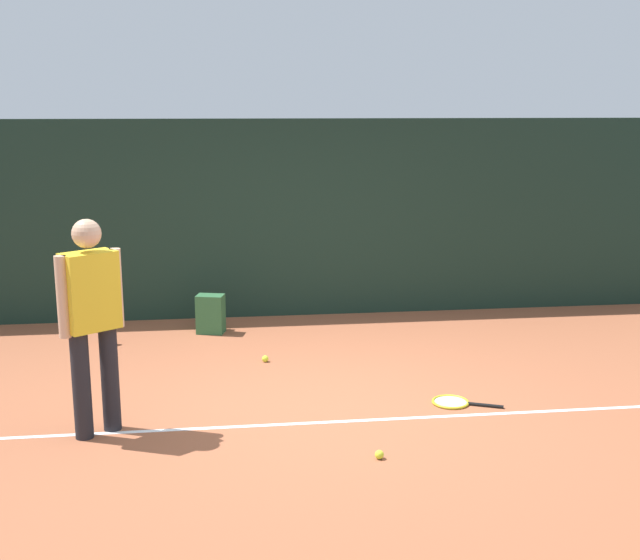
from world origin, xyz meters
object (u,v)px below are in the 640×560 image
(tennis_racket, at_px, (454,402))
(tennis_ball_near_player, at_px, (265,359))
(backpack, at_px, (211,314))
(tennis_ball_by_fence, at_px, (379,455))
(tennis_player, at_px, (92,315))
(water_bottle, at_px, (108,335))

(tennis_racket, xyz_separation_m, tennis_ball_near_player, (-1.55, 1.35, 0.02))
(backpack, bearing_deg, tennis_ball_near_player, 130.09)
(backpack, distance_m, tennis_ball_by_fence, 3.71)
(tennis_player, distance_m, tennis_ball_by_fence, 2.41)
(backpack, bearing_deg, tennis_player, 87.35)
(backpack, xyz_separation_m, tennis_ball_by_fence, (1.23, -3.50, -0.18))
(tennis_player, relative_size, water_bottle, 7.86)
(tennis_racket, height_order, water_bottle, water_bottle)
(tennis_ball_by_fence, bearing_deg, backpack, 109.44)
(tennis_racket, bearing_deg, tennis_player, 28.34)
(tennis_ball_near_player, distance_m, water_bottle, 1.84)
(tennis_player, distance_m, tennis_racket, 3.12)
(tennis_ball_near_player, height_order, water_bottle, water_bottle)
(backpack, distance_m, tennis_ball_near_player, 1.28)
(tennis_player, distance_m, tennis_ball_near_player, 2.34)
(tennis_player, distance_m, backpack, 2.99)
(tennis_racket, xyz_separation_m, water_bottle, (-3.19, 2.17, 0.10))
(tennis_player, xyz_separation_m, tennis_ball_by_fence, (2.10, -0.74, -0.93))
(water_bottle, bearing_deg, backpack, 16.40)
(tennis_racket, height_order, tennis_ball_by_fence, tennis_ball_by_fence)
(backpack, relative_size, water_bottle, 2.04)
(tennis_ball_near_player, bearing_deg, tennis_player, -130.97)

